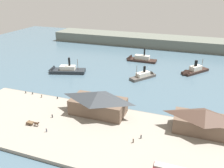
{
  "coord_description": "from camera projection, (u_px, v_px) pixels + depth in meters",
  "views": [
    {
      "loc": [
        29.46,
        -83.09,
        47.65
      ],
      "look_at": [
        -6.28,
        16.62,
        2.0
      ],
      "focal_mm": 37.15,
      "sensor_mm": 36.0,
      "label": 1
    }
  ],
  "objects": [
    {
      "name": "ground_plane",
      "position": [
        113.0,
        105.0,
        99.82
      ],
      "size": [
        320.0,
        320.0,
        0.0
      ],
      "primitive_type": "plane",
      "color": "#476070"
    },
    {
      "name": "quay_promenade",
      "position": [
        92.0,
        131.0,
        80.57
      ],
      "size": [
        110.0,
        36.0,
        1.2
      ],
      "primitive_type": "cube",
      "color": "gray",
      "rests_on": "ground"
    },
    {
      "name": "seawall_edge",
      "position": [
        110.0,
        107.0,
        96.51
      ],
      "size": [
        110.0,
        0.8,
        1.0
      ],
      "primitive_type": "cube",
      "color": "slate",
      "rests_on": "ground"
    },
    {
      "name": "ferry_shed_east_terminal",
      "position": [
        98.0,
        102.0,
        89.29
      ],
      "size": [
        21.44,
        11.3,
        9.06
      ],
      "color": "brown",
      "rests_on": "quay_promenade"
    },
    {
      "name": "ferry_shed_central_terminal",
      "position": [
        204.0,
        121.0,
        77.95
      ],
      "size": [
        19.76,
        9.98,
        8.36
      ],
      "color": "brown",
      "rests_on": "quay_promenade"
    },
    {
      "name": "horse_cart",
      "position": [
        33.0,
        123.0,
        82.74
      ],
      "size": [
        5.39,
        1.53,
        1.87
      ],
      "color": "brown",
      "rests_on": "quay_promenade"
    },
    {
      "name": "pedestrian_walking_west",
      "position": [
        133.0,
        141.0,
        73.63
      ],
      "size": [
        0.4,
        0.4,
        1.62
      ],
      "color": "#4C3D33",
      "rests_on": "quay_promenade"
    },
    {
      "name": "pedestrian_standing_center",
      "position": [
        47.0,
        130.0,
        79.03
      ],
      "size": [
        0.38,
        0.38,
        1.52
      ],
      "color": "#33384C",
      "rests_on": "quay_promenade"
    },
    {
      "name": "pedestrian_by_tram",
      "position": [
        42.0,
        96.0,
        103.2
      ],
      "size": [
        0.39,
        0.39,
        1.58
      ],
      "color": "#6B5B4C",
      "rests_on": "quay_promenade"
    },
    {
      "name": "pedestrian_near_east_shed",
      "position": [
        52.0,
        116.0,
        87.51
      ],
      "size": [
        0.39,
        0.39,
        1.56
      ],
      "color": "#232328",
      "rests_on": "quay_promenade"
    },
    {
      "name": "pedestrian_walking_east",
      "position": [
        141.0,
        137.0,
        75.69
      ],
      "size": [
        0.38,
        0.38,
        1.52
      ],
      "color": "#232328",
      "rests_on": "quay_promenade"
    },
    {
      "name": "mooring_post_east",
      "position": [
        57.0,
        98.0,
        102.09
      ],
      "size": [
        0.44,
        0.44,
        0.9
      ],
      "primitive_type": "cylinder",
      "color": "black",
      "rests_on": "quay_promenade"
    },
    {
      "name": "mooring_post_center_east",
      "position": [
        33.0,
        93.0,
        106.3
      ],
      "size": [
        0.44,
        0.44,
        0.9
      ],
      "primitive_type": "cylinder",
      "color": "black",
      "rests_on": "quay_promenade"
    },
    {
      "name": "mooring_post_west",
      "position": [
        26.0,
        92.0,
        107.33
      ],
      "size": [
        0.44,
        0.44,
        0.9
      ],
      "primitive_type": "cylinder",
      "color": "black",
      "rests_on": "quay_promenade"
    },
    {
      "name": "ferry_outer_harbor",
      "position": [
        63.0,
        70.0,
        135.5
      ],
      "size": [
        22.86,
        12.65,
        11.28
      ],
      "color": "#23282D",
      "rests_on": "ground"
    },
    {
      "name": "ferry_moored_west",
      "position": [
        138.0,
        59.0,
        156.66
      ],
      "size": [
        20.84,
        7.04,
        11.37
      ],
      "color": "black",
      "rests_on": "ground"
    },
    {
      "name": "ferry_moored_east",
      "position": [
        193.0,
        71.0,
        134.46
      ],
      "size": [
        16.2,
        18.71,
        9.31
      ],
      "color": "black",
      "rests_on": "ground"
    },
    {
      "name": "ferry_approaching_west",
      "position": [
        145.0,
        75.0,
        128.12
      ],
      "size": [
        13.55,
        16.26,
        9.56
      ],
      "color": "#514C47",
      "rests_on": "ground"
    },
    {
      "name": "far_headland",
      "position": [
        157.0,
        41.0,
        193.33
      ],
      "size": [
        180.0,
        24.0,
        8.0
      ],
      "primitive_type": "cube",
      "color": "#60665B",
      "rests_on": "ground"
    }
  ]
}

